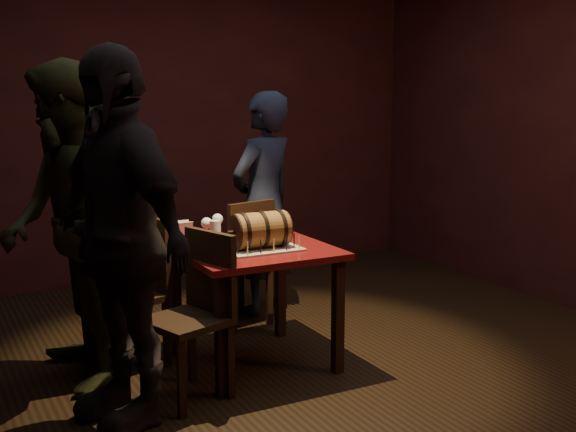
{
  "coord_description": "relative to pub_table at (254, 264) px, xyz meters",
  "views": [
    {
      "loc": [
        -2.03,
        -3.75,
        1.71
      ],
      "look_at": [
        -0.02,
        0.05,
        0.95
      ],
      "focal_mm": 45.0,
      "sensor_mm": 36.0,
      "label": 1
    }
  ],
  "objects": [
    {
      "name": "person_back",
      "position": [
        0.52,
        0.94,
        0.21
      ],
      "size": [
        0.73,
        0.62,
        1.69
      ],
      "primitive_type": "imported",
      "rotation": [
        0.0,
        0.0,
        3.55
      ],
      "color": "black",
      "rests_on": "ground"
    },
    {
      "name": "chair_back",
      "position": [
        0.24,
        0.69,
        -0.12
      ],
      "size": [
        0.49,
        0.49,
        0.93
      ],
      "color": "black",
      "rests_on": "ground"
    },
    {
      "name": "pint_of_ale",
      "position": [
        -0.18,
        0.18,
        0.18
      ],
      "size": [
        0.07,
        0.07,
        0.15
      ],
      "color": "silver",
      "rests_on": "pub_table"
    },
    {
      "name": "birthday_candles",
      "position": [
        0.01,
        -0.08,
        0.16
      ],
      "size": [
        0.4,
        0.3,
        0.09
      ],
      "color": "#E5D589",
      "rests_on": "cake_board"
    },
    {
      "name": "barrel_cake",
      "position": [
        0.01,
        -0.08,
        0.23
      ],
      "size": [
        0.39,
        0.23,
        0.23
      ],
      "color": "brown",
      "rests_on": "cake_board"
    },
    {
      "name": "wine_glass_mid",
      "position": [
        -0.09,
        0.35,
        0.23
      ],
      "size": [
        0.07,
        0.07,
        0.16
      ],
      "color": "silver",
      "rests_on": "pub_table"
    },
    {
      "name": "cake_board",
      "position": [
        0.01,
        -0.08,
        0.12
      ],
      "size": [
        0.45,
        0.35,
        0.01
      ],
      "primitive_type": "cube",
      "color": "#9D937F",
      "rests_on": "pub_table"
    },
    {
      "name": "wine_glass_right",
      "position": [
        0.07,
        0.29,
        0.23
      ],
      "size": [
        0.07,
        0.07,
        0.16
      ],
      "color": "silver",
      "rests_on": "pub_table"
    },
    {
      "name": "pub_table",
      "position": [
        0.0,
        0.0,
        0.0
      ],
      "size": [
        0.9,
        0.9,
        0.75
      ],
      "color": "#4D0C0E",
      "rests_on": "ground"
    },
    {
      "name": "person_left_rear",
      "position": [
        -1.06,
        0.21,
        0.3
      ],
      "size": [
        0.72,
        0.92,
        1.88
      ],
      "primitive_type": "imported",
      "rotation": [
        0.0,
        0.0,
        -1.56
      ],
      "color": "#31371B",
      "rests_on": "ground"
    },
    {
      "name": "room_shell",
      "position": [
        0.19,
        -0.18,
        0.76
      ],
      "size": [
        5.04,
        5.04,
        2.8
      ],
      "color": "black",
      "rests_on": "ground"
    },
    {
      "name": "person_left_front",
      "position": [
        -0.93,
        -0.38,
        0.33
      ],
      "size": [
        0.74,
        1.21,
        1.93
      ],
      "primitive_type": "imported",
      "rotation": [
        0.0,
        0.0,
        -1.32
      ],
      "color": "black",
      "rests_on": "ground"
    },
    {
      "name": "menu_card",
      "position": [
        -0.33,
        0.34,
        0.17
      ],
      "size": [
        0.1,
        0.05,
        0.13
      ],
      "primitive_type": null,
      "color": "white",
      "rests_on": "pub_table"
    },
    {
      "name": "chair_left_front",
      "position": [
        -0.48,
        -0.29,
        -0.12
      ],
      "size": [
        0.5,
        0.5,
        0.93
      ],
      "color": "black",
      "rests_on": "ground"
    },
    {
      "name": "wine_glass_left",
      "position": [
        -0.21,
        0.25,
        0.23
      ],
      "size": [
        0.07,
        0.07,
        0.16
      ],
      "color": "silver",
      "rests_on": "pub_table"
    },
    {
      "name": "chair_left_rear",
      "position": [
        -0.64,
        0.32,
        -0.12
      ],
      "size": [
        0.49,
        0.49,
        0.93
      ],
      "color": "black",
      "rests_on": "ground"
    }
  ]
}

